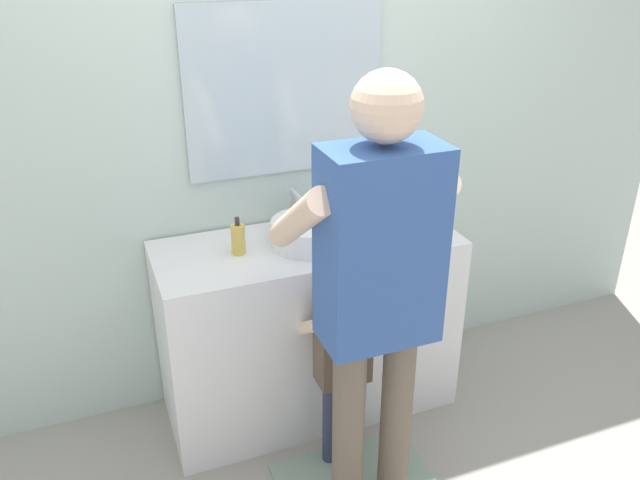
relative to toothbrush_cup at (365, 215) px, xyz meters
name	(u,v)px	position (x,y,z in m)	size (l,w,h in m)	color
ground_plane	(332,441)	(-0.31, -0.37, -0.93)	(14.00, 14.00, 0.00)	#9E998E
back_wall	(282,119)	(-0.31, 0.25, 0.42)	(4.40, 0.10, 2.70)	silver
vanity_cabinet	(308,327)	(-0.31, -0.07, -0.49)	(1.34, 0.54, 0.88)	white
sink_basin	(309,232)	(-0.31, -0.09, 0.00)	(0.33, 0.33, 0.11)	white
faucet	(294,210)	(-0.31, 0.12, 0.03)	(0.18, 0.14, 0.18)	#B7BABF
toothbrush_cup	(365,215)	(0.00, 0.00, 0.00)	(0.07, 0.07, 0.21)	#4C8EB2
soap_bottle	(238,239)	(-0.61, -0.06, 0.01)	(0.06, 0.06, 0.17)	gold
bath_mat	(354,479)	(-0.31, -0.62, -0.92)	(0.64, 0.40, 0.02)	gray
child_toddler	(342,352)	(-0.31, -0.47, -0.37)	(0.29, 0.29, 0.94)	#2D334C
adult_parent	(377,274)	(-0.29, -0.72, 0.12)	(0.54, 0.57, 1.75)	#6B5B4C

